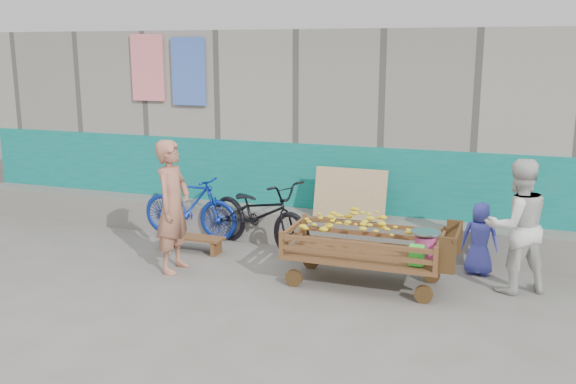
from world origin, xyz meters
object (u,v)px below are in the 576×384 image
(bench, at_px, (192,240))
(woman, at_px, (517,226))
(vendor_man, at_px, (173,206))
(bicycle_blue, at_px, (190,206))
(bicycle_dark, at_px, (260,214))
(child, at_px, (480,239))
(banana_cart, at_px, (361,238))

(bench, relative_size, woman, 0.58)
(vendor_man, relative_size, bicycle_blue, 1.06)
(woman, bearing_deg, bicycle_dark, -37.10)
(vendor_man, relative_size, child, 1.82)
(woman, bearing_deg, child, -76.72)
(vendor_man, distance_m, child, 3.80)
(woman, bearing_deg, bench, -29.54)
(bicycle_dark, xyz_separation_m, bicycle_blue, (-1.20, 0.20, -0.03))
(bench, distance_m, bicycle_dark, 0.99)
(woman, height_order, child, woman)
(child, distance_m, bicycle_blue, 4.13)
(vendor_man, height_order, bicycle_dark, vendor_man)
(vendor_man, xyz_separation_m, bicycle_dark, (0.67, 1.17, -0.33))
(bench, xyz_separation_m, vendor_man, (0.15, -0.74, 0.66))
(bench, height_order, vendor_man, vendor_man)
(banana_cart, relative_size, woman, 1.28)
(child, bearing_deg, banana_cart, 34.86)
(bench, bearing_deg, bicycle_blue, 120.32)
(banana_cart, height_order, bicycle_blue, bicycle_blue)
(child, bearing_deg, woman, 133.80)
(bench, distance_m, bicycle_blue, 0.80)
(banana_cart, height_order, bicycle_dark, bicycle_dark)
(child, distance_m, bicycle_dark, 2.93)
(banana_cart, distance_m, bicycle_blue, 3.04)
(banana_cart, bearing_deg, child, 33.31)
(bicycle_blue, bearing_deg, banana_cart, -106.80)
(woman, bearing_deg, vendor_man, -19.14)
(bench, relative_size, child, 0.99)
(banana_cart, distance_m, vendor_man, 2.35)
(woman, relative_size, child, 1.70)
(banana_cart, bearing_deg, bicycle_dark, 152.00)
(banana_cart, relative_size, bicycle_blue, 1.26)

